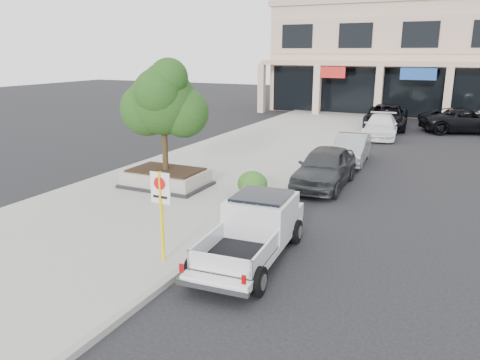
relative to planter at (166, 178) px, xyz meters
name	(u,v)px	position (x,y,z in m)	size (l,w,h in m)	color
ground	(278,247)	(5.95, -3.37, -0.48)	(120.00, 120.00, 0.00)	black
sidewalk	(210,174)	(0.45, 2.63, -0.40)	(8.00, 52.00, 0.15)	gray
curb	(296,184)	(4.40, 2.63, -0.40)	(0.20, 52.00, 0.15)	gray
planter	(166,178)	(0.00, 0.00, 0.00)	(3.20, 2.20, 0.68)	black
planter_tree	(168,102)	(0.13, 0.15, 2.94)	(2.90, 2.55, 4.00)	#302313
no_parking_sign	(161,204)	(3.77, -5.67, 1.16)	(0.55, 0.09, 2.30)	yellow
hedge	(252,184)	(3.58, 0.21, 0.14)	(1.10, 0.99, 0.94)	#154A16
pickup_truck	(250,233)	(5.60, -4.44, 0.30)	(1.81, 4.90, 1.54)	silver
curb_car_a	(325,167)	(5.43, 3.17, 0.31)	(1.86, 4.62, 1.57)	#2A2D2F
curb_car_b	(351,149)	(5.45, 7.73, 0.21)	(1.46, 4.18, 1.38)	gray
curb_car_c	(381,126)	(5.57, 15.42, 0.23)	(1.96, 4.83, 1.40)	white
curb_car_d	(386,117)	(5.31, 19.25, 0.35)	(2.75, 5.97, 1.66)	black
lot_car_d	(467,120)	(10.43, 19.70, 0.35)	(2.73, 5.92, 1.65)	black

